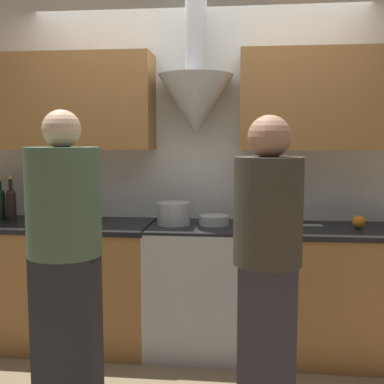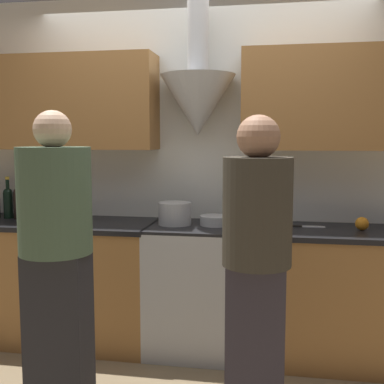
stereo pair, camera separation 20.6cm
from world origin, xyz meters
name	(u,v)px [view 2 (the right image)]	position (x,y,z in m)	size (l,w,h in m)	color
ground_plane	(186,369)	(0.00, 0.00, 0.00)	(12.00, 12.00, 0.00)	#847051
wall_back	(191,145)	(-0.07, 0.58, 1.48)	(8.40, 0.54, 2.60)	silver
counter_left	(53,280)	(-1.10, 0.32, 0.46)	(1.58, 0.62, 0.92)	#9E6B38
counter_right	(324,295)	(0.91, 0.32, 0.46)	(1.21, 0.62, 0.92)	#9E6B38
stove_range	(194,287)	(0.00, 0.32, 0.46)	(0.64, 0.60, 0.92)	#B7BABC
wine_bottle_3	(8,201)	(-1.48, 0.38, 1.05)	(0.07, 0.07, 0.32)	black
wine_bottle_4	(18,201)	(-1.38, 0.36, 1.05)	(0.07, 0.07, 0.34)	black
stock_pot	(175,213)	(-0.14, 0.33, 1.00)	(0.24, 0.24, 0.16)	#B7BABC
mixing_bowl	(215,220)	(0.14, 0.35, 0.95)	(0.22, 0.22, 0.07)	#B7BABC
orange_fruit	(362,224)	(1.14, 0.33, 0.96)	(0.09, 0.09, 0.09)	orange
chefs_knife	(307,226)	(0.79, 0.39, 0.92)	(0.25, 0.04, 0.01)	silver
person_foreground_left	(57,259)	(-0.53, -0.76, 0.92)	(0.37, 0.37, 1.67)	#28282D
person_foreground_right	(256,263)	(0.48, -0.64, 0.91)	(0.35, 0.35, 1.65)	#38333D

